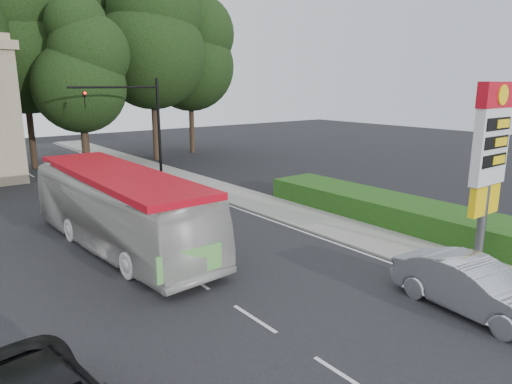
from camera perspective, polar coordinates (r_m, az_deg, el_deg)
road_surface at (r=20.32m, az=-14.26°, el=-6.53°), size 14.00×80.00×0.02m
sidewalk_right at (r=24.73m, az=4.01°, el=-2.47°), size 3.00×80.00×0.12m
hedge at (r=24.17m, az=15.74°, el=-1.99°), size 3.00×14.00×1.20m
gas_station_pylon at (r=18.49m, az=27.25°, el=4.66°), size 2.10×0.45×6.85m
traffic_signal_mast at (r=32.51m, az=-14.21°, el=9.19°), size 6.10×0.35×7.20m
tree_center_right at (r=41.75m, az=-27.46°, el=17.69°), size 9.24×9.24×18.15m
tree_east_near at (r=44.83m, az=-21.28°, el=16.12°), size 8.12×8.12×15.95m
tree_east_mid at (r=43.10m, az=-13.09°, el=19.04°), size 9.52×9.52×18.70m
tree_far_east at (r=47.09m, az=-8.34°, el=17.49°), size 8.68×8.68×17.05m
tree_monument_right at (r=36.85m, az=-21.32°, el=14.33°), size 6.72×6.72×13.20m
transit_bus at (r=19.81m, az=-16.72°, el=-2.20°), size 3.62×12.06×3.31m
sedan_silver at (r=15.47m, az=25.52°, el=-10.64°), size 2.17×5.08×1.63m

